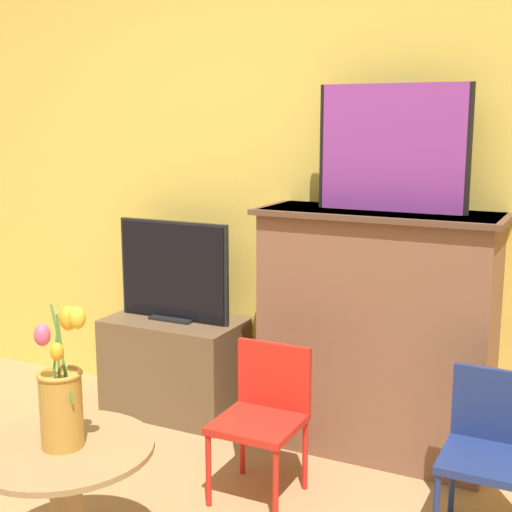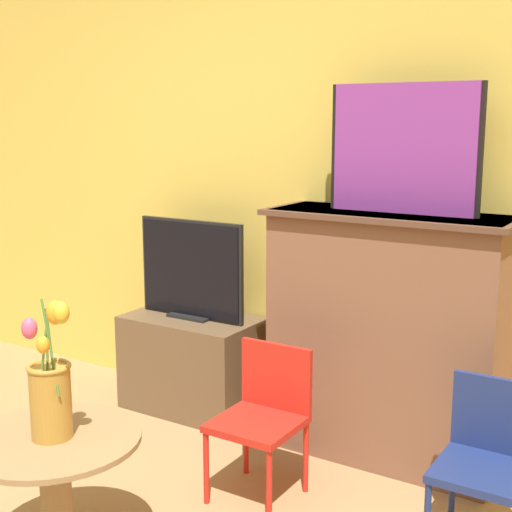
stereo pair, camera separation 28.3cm
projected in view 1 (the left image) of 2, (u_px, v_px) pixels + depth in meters
The scene contains 9 objects.
wall_back at pixel (304, 161), 3.56m from camera, with size 8.00×0.06×2.70m.
fireplace_mantel at pixel (376, 331), 3.30m from camera, with size 1.11×0.43×1.15m.
painting at pixel (392, 148), 3.13m from camera, with size 0.68×0.03×0.56m.
tv_stand at pixel (175, 366), 3.81m from camera, with size 0.72×0.42×0.51m.
tv_monitor at pixel (173, 272), 3.72m from camera, with size 0.64×0.12×0.52m.
chair_red at pixel (264, 410), 2.96m from camera, with size 0.33×0.33×0.63m.
chair_blue at pixel (491, 445), 2.65m from camera, with size 0.33×0.33×0.63m.
side_table at pixel (66, 492), 2.41m from camera, with size 0.61×0.61×0.48m.
vase_tulips at pixel (61, 398), 2.33m from camera, with size 0.23×0.18×0.51m.
Camera 1 is at (1.37, -1.19, 1.56)m, focal length 50.00 mm.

